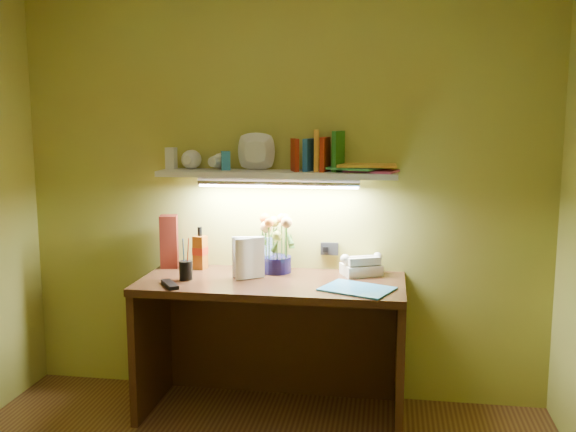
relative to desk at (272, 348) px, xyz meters
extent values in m
cube|color=#3C2210|center=(0.00, 0.00, 0.00)|extent=(1.40, 0.60, 0.75)
cube|color=silver|center=(0.51, 0.22, 0.42)|extent=(0.09, 0.05, 0.08)
cube|color=#5E190F|center=(-0.63, 0.20, 0.53)|extent=(0.12, 0.12, 0.30)
cylinder|color=black|center=(-0.45, -0.06, 0.46)|extent=(0.08, 0.08, 0.17)
cube|color=black|center=(-0.49, -0.20, 0.38)|extent=(0.14, 0.17, 0.02)
cube|color=#3592CA|center=(0.46, -0.12, 0.38)|extent=(0.40, 0.35, 0.01)
imported|color=white|center=(-0.18, -0.04, 0.49)|extent=(0.15, 0.11, 0.22)
imported|color=silver|center=(-0.22, 0.02, 0.49)|extent=(0.16, 0.06, 0.22)
cube|color=silver|center=(0.00, 0.18, 0.93)|extent=(1.30, 0.25, 0.03)
imported|color=silver|center=(-0.51, 0.18, 0.98)|extent=(0.12, 0.12, 0.09)
imported|color=silver|center=(-0.37, 0.18, 0.98)|extent=(0.12, 0.12, 0.08)
imported|color=silver|center=(-0.12, 0.18, 0.97)|extent=(0.22, 0.22, 0.05)
cube|color=silver|center=(-0.61, 0.22, 1.00)|extent=(0.06, 0.05, 0.12)
cube|color=#3592CA|center=(-0.29, 0.19, 0.99)|extent=(0.06, 0.05, 0.11)
cube|color=#A52710|center=(0.10, 0.18, 1.03)|extent=(0.06, 0.12, 0.18)
cube|color=gold|center=(0.21, 0.20, 1.05)|extent=(0.04, 0.14, 0.22)
cube|color=#1C549D|center=(0.17, 0.20, 1.03)|extent=(0.06, 0.13, 0.18)
cube|color=#237321|center=(0.33, 0.21, 1.05)|extent=(0.06, 0.14, 0.22)
cube|color=#A52710|center=(0.26, 0.18, 1.03)|extent=(0.05, 0.13, 0.18)
cube|color=#D24692|center=(0.51, 0.19, 0.95)|extent=(0.30, 0.25, 0.01)
cube|color=#43B666|center=(0.41, 0.20, 0.96)|extent=(0.32, 0.28, 0.01)
cube|color=gold|center=(0.48, 0.22, 0.97)|extent=(0.32, 0.23, 0.01)
camera|label=1|loc=(0.61, -3.25, 1.23)|focal=40.00mm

